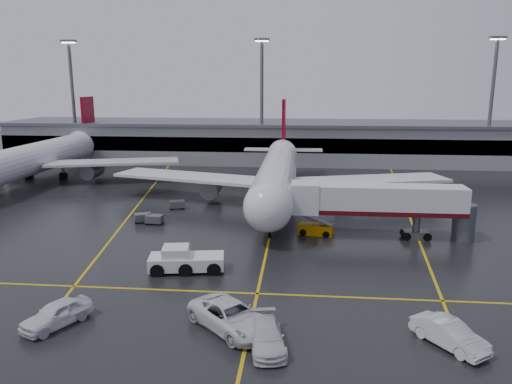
{
  "coord_description": "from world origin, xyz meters",
  "views": [
    {
      "loc": [
        3.39,
        -58.82,
        16.72
      ],
      "look_at": [
        -2.0,
        -2.0,
        4.0
      ],
      "focal_mm": 34.33,
      "sensor_mm": 36.0,
      "label": 1
    }
  ],
  "objects": [
    {
      "name": "jet_bridge",
      "position": [
        11.87,
        -6.0,
        3.93
      ],
      "size": [
        19.9,
        3.4,
        6.05
      ],
      "color": "silver",
      "rests_on": "ground"
    },
    {
      "name": "service_van_b",
      "position": [
        1.35,
        -30.1,
        0.77
      ],
      "size": [
        3.13,
        5.64,
        1.54
      ],
      "primitive_type": "imported",
      "rotation": [
        0.0,
        0.0,
        0.19
      ],
      "color": "silver",
      "rests_on": "ground"
    },
    {
      "name": "ground",
      "position": [
        0.0,
        0.0,
        0.0
      ],
      "size": [
        220.0,
        220.0,
        0.0
      ],
      "primitive_type": "plane",
      "color": "black",
      "rests_on": "ground"
    },
    {
      "name": "apron_line_stop",
      "position": [
        0.0,
        -22.0,
        0.01
      ],
      "size": [
        60.0,
        0.25,
        0.02
      ],
      "primitive_type": "cube",
      "color": "gold",
      "rests_on": "ground"
    },
    {
      "name": "light_mast_right",
      "position": [
        40.0,
        42.0,
        14.47
      ],
      "size": [
        3.0,
        1.2,
        25.45
      ],
      "color": "#595B60",
      "rests_on": "ground"
    },
    {
      "name": "baggage_cart_b",
      "position": [
        -15.92,
        -2.47,
        0.63
      ],
      "size": [
        2.36,
        2.02,
        1.12
      ],
      "color": "#595B60",
      "rests_on": "ground"
    },
    {
      "name": "baggage_cart_a",
      "position": [
        -14.29,
        -3.09,
        0.63
      ],
      "size": [
        2.07,
        1.41,
        1.12
      ],
      "color": "#595B60",
      "rests_on": "ground"
    },
    {
      "name": "pushback_tractor",
      "position": [
        -7.05,
        -17.64,
        0.96
      ],
      "size": [
        7.05,
        3.78,
        2.4
      ],
      "color": "silver",
      "rests_on": "ground"
    },
    {
      "name": "service_van_d",
      "position": [
        -13.57,
        -28.6,
        0.88
      ],
      "size": [
        4.26,
        5.51,
        1.75
      ],
      "primitive_type": "imported",
      "rotation": [
        0.0,
        0.0,
        -0.49
      ],
      "color": "white",
      "rests_on": "ground"
    },
    {
      "name": "terminal",
      "position": [
        0.0,
        47.93,
        4.32
      ],
      "size": [
        122.0,
        19.0,
        8.6
      ],
      "color": "gray",
      "rests_on": "ground"
    },
    {
      "name": "apron_line_centre",
      "position": [
        0.0,
        0.0,
        0.01
      ],
      "size": [
        0.25,
        90.0,
        0.02
      ],
      "primitive_type": "cube",
      "color": "gold",
      "rests_on": "ground"
    },
    {
      "name": "light_mast_left",
      "position": [
        -45.0,
        42.0,
        14.47
      ],
      "size": [
        3.0,
        1.2,
        25.45
      ],
      "color": "#595B60",
      "rests_on": "ground"
    },
    {
      "name": "apron_line_right",
      "position": [
        18.0,
        10.0,
        0.01
      ],
      "size": [
        7.57,
        69.64,
        0.02
      ],
      "primitive_type": "cube",
      "rotation": [
        0.0,
        0.0,
        -0.1
      ],
      "color": "gold",
      "rests_on": "ground"
    },
    {
      "name": "belt_loader",
      "position": [
        5.12,
        -5.42,
        0.61
      ],
      "size": [
        4.13,
        2.46,
        2.46
      ],
      "color": "#CD7B00",
      "rests_on": "ground"
    },
    {
      "name": "apron_line_left",
      "position": [
        -20.0,
        10.0,
        0.01
      ],
      "size": [
        9.99,
        69.35,
        0.02
      ],
      "primitive_type": "cube",
      "rotation": [
        0.0,
        0.0,
        0.14
      ],
      "color": "gold",
      "rests_on": "ground"
    },
    {
      "name": "service_van_c",
      "position": [
        13.14,
        -28.87,
        0.86
      ],
      "size": [
        4.56,
        5.28,
        1.72
      ],
      "primitive_type": "imported",
      "rotation": [
        0.0,
        0.0,
        0.63
      ],
      "color": "silver",
      "rests_on": "ground"
    },
    {
      "name": "service_van_a",
      "position": [
        -1.26,
        -28.0,
        0.97
      ],
      "size": [
        7.22,
        7.18,
        1.94
      ],
      "primitive_type": "imported",
      "rotation": [
        0.0,
        0.0,
        0.79
      ],
      "color": "white",
      "rests_on": "ground"
    },
    {
      "name": "main_airliner",
      "position": [
        0.0,
        9.7,
        4.21
      ],
      "size": [
        48.8,
        45.6,
        14.1
      ],
      "color": "silver",
      "rests_on": "ground"
    },
    {
      "name": "baggage_cart_c",
      "position": [
        -13.42,
        4.47,
        0.63
      ],
      "size": [
        2.28,
        1.8,
        1.12
      ],
      "color": "#595B60",
      "rests_on": "ground"
    },
    {
      "name": "light_mast_mid",
      "position": [
        -5.0,
        42.0,
        14.47
      ],
      "size": [
        3.0,
        1.2,
        25.45
      ],
      "color": "#595B60",
      "rests_on": "ground"
    },
    {
      "name": "second_airliner",
      "position": [
        -42.0,
        21.7,
        4.21
      ],
      "size": [
        48.8,
        45.6,
        14.1
      ],
      "color": "silver",
      "rests_on": "ground"
    }
  ]
}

